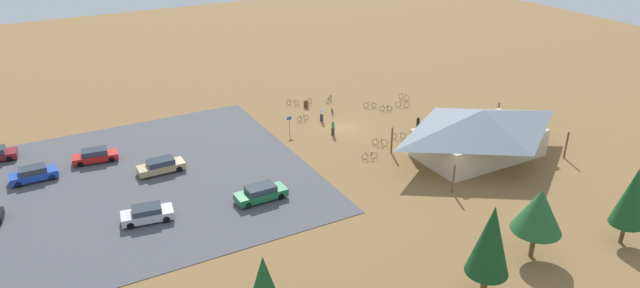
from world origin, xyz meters
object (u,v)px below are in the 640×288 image
Objects in this scene: bicycle_black_yard_center at (332,112)px; car_green_far_end at (261,193)px; car_tan_back_corner at (161,166)px; visitor_crossing_yard at (333,127)px; bicycle_orange_edge_south at (380,142)px; car_red_second_row at (95,156)px; bicycle_blue_lone_east at (329,99)px; visitor_at_bikes at (418,123)px; bicycle_purple_mid_cluster at (293,103)px; car_blue_inner_stall at (33,174)px; bicycle_yellow_near_porch at (308,102)px; bicycle_green_by_bin at (303,118)px; bicycle_yellow_back_row at (402,104)px; pine_midwest at (264,286)px; bicycle_red_yard_front at (370,156)px; car_silver_near_entry at (147,214)px; pine_east at (632,197)px; trash_bin at (306,104)px; pine_far_east at (491,240)px; visitor_by_pavilion at (322,113)px; bicycle_teal_near_sign at (386,108)px; bicycle_white_yard_right at (398,136)px; bicycle_silver_front_row at (370,105)px.

bicycle_black_yard_center is 0.32× the size of car_green_far_end.
car_tan_back_corner is 19.90m from visitor_crossing_yard.
bicycle_orange_edge_south is 5.98m from visitor_crossing_yard.
car_red_second_row is at bearing -46.36° from car_tan_back_corner.
bicycle_blue_lone_east is 0.82× the size of visitor_at_bikes.
car_blue_inner_stall is at bearing 11.47° from bicycle_purple_mid_cluster.
bicycle_purple_mid_cluster is 0.92× the size of bicycle_yellow_near_porch.
bicycle_green_by_bin is 13.99m from visitor_at_bikes.
pine_midwest is at bearing 42.45° from bicycle_yellow_back_row.
visitor_at_bikes reaches higher than bicycle_red_yard_front.
bicycle_yellow_back_row is 37.49m from car_silver_near_entry.
pine_east is 40.27m from bicycle_blue_lone_east.
trash_bin is 16.87m from bicycle_red_yard_front.
bicycle_yellow_back_row is at bearing -174.56° from car_tan_back_corner.
pine_east is 14.48m from pine_far_east.
bicycle_yellow_back_row is 0.82× the size of visitor_crossing_yard.
bicycle_red_yard_front is at bearing 22.19° from visitor_at_bikes.
visitor_by_pavilion is at bearing 52.38° from bicycle_blue_lone_east.
car_red_second_row is (5.41, -5.68, -0.01)m from car_tan_back_corner.
pine_midwest reaches higher than bicycle_green_by_bin.
pine_far_east is at bearing 130.97° from car_silver_near_entry.
bicycle_teal_near_sign reaches higher than bicycle_blue_lone_east.
pine_midwest is 42.39m from bicycle_teal_near_sign.
pine_far_east is at bearing 66.18° from bicycle_teal_near_sign.
bicycle_red_yard_front is at bearing 38.73° from bicycle_orange_edge_south.
pine_far_east is 36.21m from bicycle_teal_near_sign.
bicycle_green_by_bin is at bearing 55.28° from bicycle_yellow_near_porch.
visitor_by_pavilion is at bearing -99.53° from pine_far_east.
bicycle_blue_lone_east is 0.29× the size of car_green_far_end.
bicycle_black_yard_center is 0.82× the size of visitor_by_pavilion.
car_green_far_end is at bearing -41.66° from pine_east.
car_silver_near_entry is at bearing -33.56° from pine_east.
trash_bin is at bearing 3.23° from bicycle_blue_lone_east.
pine_midwest is 37.46m from bicycle_green_by_bin.
pine_east reaches higher than bicycle_purple_mid_cluster.
bicycle_blue_lone_east is 2.97m from bicycle_yellow_near_porch.
car_red_second_row is (31.31, -10.50, 0.39)m from bicycle_white_yard_right.
bicycle_white_yard_right is 8.70m from bicycle_teal_near_sign.
bicycle_black_yard_center is 0.33× the size of car_red_second_row.
visitor_crossing_yard reaches higher than bicycle_green_by_bin.
trash_bin is at bearing -78.18° from pine_east.
bicycle_black_yard_center is 2.67m from visitor_by_pavilion.
bicycle_green_by_bin is (-3.68, -35.12, -4.32)m from pine_far_east.
bicycle_silver_front_row is 0.94× the size of bicycle_white_yard_right.
pine_east is 50.38m from car_red_second_row.
car_tan_back_corner reaches higher than car_silver_near_entry.
car_tan_back_corner is at bearing -45.80° from pine_east.
bicycle_blue_lone_east is at bearing 171.41° from bicycle_yellow_near_porch.
pine_midwest is at bearing 89.36° from car_tan_back_corner.
bicycle_yellow_near_porch is at bearing -74.94° from bicycle_white_yard_right.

